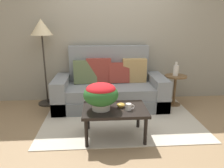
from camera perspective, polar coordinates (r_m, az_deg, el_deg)
The scene contains 11 objects.
ground_plane at distance 3.55m, azimuth 2.39°, elevation -9.63°, with size 14.00×14.00×0.00m, color #997A56.
wall_back at distance 4.32m, azimuth 0.91°, elevation 14.51°, with size 6.40×0.12×2.84m, color gray.
area_rug at distance 3.58m, azimuth 2.32°, elevation -9.29°, with size 2.51×1.73×0.01m, color beige.
couch at distance 4.02m, azimuth -0.60°, elevation -1.19°, with size 2.05×0.88×1.13m.
coffee_table at distance 2.90m, azimuth 0.74°, elevation -7.50°, with size 0.86×0.59×0.43m.
side_table at distance 4.20m, azimuth 16.69°, elevation -0.22°, with size 0.40×0.40×0.59m.
floor_lamp at distance 4.13m, azimuth -18.47°, elevation 12.64°, with size 0.39×0.39×1.62m.
potted_plant at distance 2.77m, azimuth -3.02°, elevation -2.72°, with size 0.46×0.46×0.36m.
coffee_mug at distance 2.81m, azimuth 4.57°, elevation -6.17°, with size 0.12×0.08×0.09m.
snack_bowl at distance 2.90m, azimuth 2.40°, elevation -5.67°, with size 0.11×0.11×0.06m.
table_vase at distance 4.11m, azimuth 16.89°, elevation 3.61°, with size 0.10×0.10×0.26m.
Camera 1 is at (-0.37, -3.18, 1.53)m, focal length 33.79 mm.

